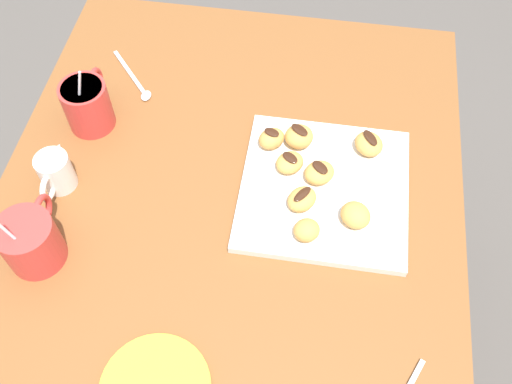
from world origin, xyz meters
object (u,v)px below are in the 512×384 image
at_px(coffee_mug_red_left, 30,240).
at_px(beignet_7, 290,163).
at_px(cream_pitcher_white, 56,170).
at_px(beignet_1, 307,230).
at_px(beignet_5, 355,215).
at_px(beignet_0, 369,144).
at_px(beignet_2, 319,173).
at_px(beignet_6, 272,139).
at_px(coffee_mug_red_right, 87,103).
at_px(beignet_3, 302,199).
at_px(dining_table, 229,238).
at_px(pastry_plate_square, 324,189).
at_px(beignet_4, 299,137).

bearing_deg(coffee_mug_red_left, beignet_7, -59.37).
distance_m(cream_pitcher_white, beignet_1, 0.45).
bearing_deg(beignet_5, beignet_0, -5.56).
relative_size(beignet_2, beignet_6, 1.10).
relative_size(coffee_mug_red_right, beignet_3, 2.70).
distance_m(dining_table, pastry_plate_square, 0.22).
bearing_deg(pastry_plate_square, cream_pitcher_white, 96.45).
relative_size(pastry_plate_square, cream_pitcher_white, 2.83).
bearing_deg(pastry_plate_square, coffee_mug_red_left, 113.47).
bearing_deg(beignet_2, beignet_1, 175.27).
bearing_deg(beignet_0, beignet_4, 91.42).
height_order(coffee_mug_red_left, beignet_1, coffee_mug_red_left).
xyz_separation_m(dining_table, cream_pitcher_white, (0.00, 0.30, 0.16)).
xyz_separation_m(dining_table, beignet_6, (0.14, -0.06, 0.15)).
bearing_deg(beignet_1, dining_table, 71.51).
distance_m(pastry_plate_square, cream_pitcher_white, 0.48).
relative_size(dining_table, beignet_3, 18.69).
distance_m(dining_table, beignet_5, 0.27).
xyz_separation_m(dining_table, beignet_2, (0.07, -0.16, 0.15)).
distance_m(beignet_3, beignet_5, 0.10).
height_order(dining_table, coffee_mug_red_right, coffee_mug_red_right).
xyz_separation_m(cream_pitcher_white, beignet_1, (-0.05, -0.45, -0.01)).
xyz_separation_m(coffee_mug_red_right, beignet_3, (-0.14, -0.42, -0.02)).
height_order(coffee_mug_red_left, beignet_4, coffee_mug_red_left).
xyz_separation_m(coffee_mug_red_right, beignet_2, (-0.08, -0.45, -0.02)).
distance_m(coffee_mug_red_left, coffee_mug_red_right, 0.30).
bearing_deg(beignet_4, beignet_2, -148.81).
xyz_separation_m(coffee_mug_red_right, beignet_5, (-0.16, -0.52, -0.02)).
distance_m(beignet_0, beignet_5, 0.16).
xyz_separation_m(coffee_mug_red_left, beignet_5, (0.14, -0.52, -0.02)).
bearing_deg(beignet_0, beignet_7, 114.27).
relative_size(dining_table, beignet_7, 19.71).
height_order(cream_pitcher_white, beignet_7, cream_pitcher_white).
distance_m(beignet_2, beignet_5, 0.11).
relative_size(coffee_mug_red_right, beignet_0, 2.73).
relative_size(beignet_0, beignet_7, 1.04).
xyz_separation_m(coffee_mug_red_left, beignet_6, (0.28, -0.35, -0.02)).
bearing_deg(beignet_3, coffee_mug_red_right, 71.88).
xyz_separation_m(pastry_plate_square, beignet_2, (0.02, 0.01, 0.02)).
relative_size(coffee_mug_red_right, beignet_1, 3.33).
relative_size(beignet_4, beignet_5, 1.00).
bearing_deg(pastry_plate_square, dining_table, 107.74).
xyz_separation_m(coffee_mug_red_left, beignet_3, (0.16, -0.42, -0.02)).
xyz_separation_m(beignet_2, beignet_6, (0.06, 0.09, 0.00)).
bearing_deg(coffee_mug_red_right, cream_pitcher_white, 174.96).
xyz_separation_m(beignet_3, beignet_6, (0.12, 0.07, 0.00)).
xyz_separation_m(dining_table, beignet_0, (0.15, -0.24, 0.15)).
distance_m(beignet_3, beignet_7, 0.08).
distance_m(beignet_1, beignet_3, 0.06).
xyz_separation_m(beignet_6, beignet_7, (-0.05, -0.04, -0.00)).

